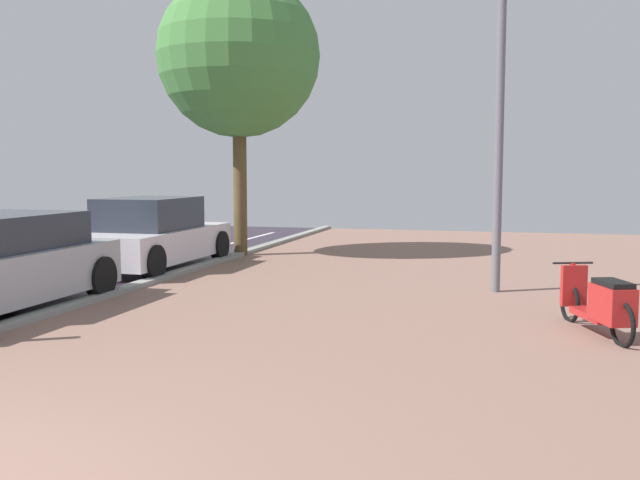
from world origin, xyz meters
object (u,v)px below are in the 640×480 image
street_tree (239,56)px  scooter_mid (602,304)px  lamp_post (500,101)px  parked_car_far (151,235)px

street_tree → scooter_mid: bearing=-42.5°
scooter_mid → lamp_post: 4.03m
scooter_mid → street_tree: bearing=137.5°
scooter_mid → parked_car_far: size_ratio=0.44×
lamp_post → street_tree: bearing=148.0°
street_tree → parked_car_far: bearing=-111.0°
parked_car_far → lamp_post: 7.11m
scooter_mid → street_tree: street_tree is taller
parked_car_far → street_tree: bearing=69.0°
scooter_mid → lamp_post: (-1.26, 2.82, 2.59)m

